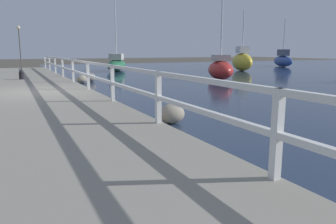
{
  "coord_description": "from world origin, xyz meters",
  "views": [
    {
      "loc": [
        -0.9,
        -12.37,
        1.72
      ],
      "look_at": [
        3.9,
        -2.37,
        -0.37
      ],
      "focal_mm": 35.0,
      "sensor_mm": 36.0,
      "label": 1
    }
  ],
  "objects_px": {
    "sailboat_blue": "(283,60)",
    "sailboat_yellow": "(242,61)",
    "sailboat_green": "(117,64)",
    "mooring_bollard": "(21,75)",
    "sailboat_red": "(220,69)",
    "dock_lamp": "(19,41)"
  },
  "relations": [
    {
      "from": "sailboat_blue",
      "to": "sailboat_yellow",
      "type": "bearing_deg",
      "value": -130.95
    },
    {
      "from": "sailboat_green",
      "to": "mooring_bollard",
      "type": "bearing_deg",
      "value": -107.06
    },
    {
      "from": "sailboat_yellow",
      "to": "sailboat_green",
      "type": "relative_size",
      "value": 0.69
    },
    {
      "from": "sailboat_red",
      "to": "sailboat_green",
      "type": "height_order",
      "value": "sailboat_green"
    },
    {
      "from": "sailboat_blue",
      "to": "sailboat_green",
      "type": "height_order",
      "value": "sailboat_green"
    },
    {
      "from": "sailboat_green",
      "to": "sailboat_red",
      "type": "bearing_deg",
      "value": -50.33
    },
    {
      "from": "sailboat_green",
      "to": "dock_lamp",
      "type": "bearing_deg",
      "value": -131.16
    },
    {
      "from": "dock_lamp",
      "to": "sailboat_yellow",
      "type": "bearing_deg",
      "value": -3.17
    },
    {
      "from": "mooring_bollard",
      "to": "dock_lamp",
      "type": "relative_size",
      "value": 0.15
    },
    {
      "from": "sailboat_red",
      "to": "sailboat_yellow",
      "type": "bearing_deg",
      "value": 66.49
    },
    {
      "from": "mooring_bollard",
      "to": "sailboat_red",
      "type": "relative_size",
      "value": 0.09
    },
    {
      "from": "dock_lamp",
      "to": "sailboat_blue",
      "type": "height_order",
      "value": "sailboat_blue"
    },
    {
      "from": "sailboat_red",
      "to": "sailboat_blue",
      "type": "bearing_deg",
      "value": 56.88
    },
    {
      "from": "sailboat_yellow",
      "to": "sailboat_blue",
      "type": "xyz_separation_m",
      "value": [
        8.59,
        4.02,
        -0.12
      ]
    },
    {
      "from": "sailboat_red",
      "to": "sailboat_green",
      "type": "bearing_deg",
      "value": 128.81
    },
    {
      "from": "sailboat_blue",
      "to": "sailboat_green",
      "type": "xyz_separation_m",
      "value": [
        -18.26,
        0.49,
        -0.13
      ]
    },
    {
      "from": "dock_lamp",
      "to": "sailboat_blue",
      "type": "bearing_deg",
      "value": 6.8
    },
    {
      "from": "sailboat_blue",
      "to": "sailboat_green",
      "type": "distance_m",
      "value": 18.27
    },
    {
      "from": "dock_lamp",
      "to": "sailboat_green",
      "type": "relative_size",
      "value": 0.41
    },
    {
      "from": "sailboat_red",
      "to": "dock_lamp",
      "type": "bearing_deg",
      "value": 168.37
    },
    {
      "from": "sailboat_yellow",
      "to": "sailboat_red",
      "type": "height_order",
      "value": "sailboat_red"
    },
    {
      "from": "dock_lamp",
      "to": "sailboat_blue",
      "type": "relative_size",
      "value": 0.6
    }
  ]
}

